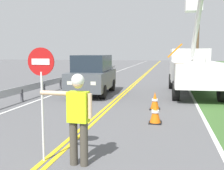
% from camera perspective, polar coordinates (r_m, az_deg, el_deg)
% --- Properties ---
extents(centerline_yellow_left, '(0.11, 110.00, 0.01)m').
position_cam_1_polar(centerline_yellow_left, '(20.47, 4.80, 0.52)').
color(centerline_yellow_left, yellow).
rests_on(centerline_yellow_left, ground).
extents(centerline_yellow_right, '(0.11, 110.00, 0.01)m').
position_cam_1_polar(centerline_yellow_right, '(20.44, 5.30, 0.50)').
color(centerline_yellow_right, yellow).
rests_on(centerline_yellow_right, ground).
extents(edge_line_right, '(0.12, 110.00, 0.01)m').
position_cam_1_polar(edge_line_right, '(20.35, 15.16, 0.27)').
color(edge_line_right, silver).
rests_on(edge_line_right, ground).
extents(edge_line_left, '(0.12, 110.00, 0.01)m').
position_cam_1_polar(edge_line_left, '(21.18, -4.67, 0.73)').
color(edge_line_left, silver).
rests_on(edge_line_left, ground).
extents(flagger_worker, '(1.09, 0.26, 1.83)m').
position_cam_1_polar(flagger_worker, '(5.38, -7.16, -5.96)').
color(flagger_worker, '#474238').
rests_on(flagger_worker, ground).
extents(stop_sign_paddle, '(0.56, 0.04, 2.33)m').
position_cam_1_polar(stop_sign_paddle, '(5.62, -14.53, 1.26)').
color(stop_sign_paddle, silver).
rests_on(stop_sign_paddle, ground).
extents(utility_bucket_truck, '(2.67, 6.89, 5.31)m').
position_cam_1_polar(utility_bucket_truck, '(15.61, 16.52, 3.49)').
color(utility_bucket_truck, white).
rests_on(utility_bucket_truck, ground).
extents(oncoming_suv_nearest, '(2.09, 4.68, 2.10)m').
position_cam_1_polar(oncoming_suv_nearest, '(14.65, -4.05, 2.19)').
color(oncoming_suv_nearest, '#4C5156').
rests_on(oncoming_suv_nearest, ground).
extents(utility_pole_mid, '(1.80, 0.28, 8.67)m').
position_cam_1_polar(utility_pole_mid, '(31.79, 17.55, 10.60)').
color(utility_pole_mid, brown).
rests_on(utility_pole_mid, ground).
extents(traffic_cone_lead, '(0.40, 0.40, 0.70)m').
position_cam_1_polar(traffic_cone_lead, '(8.76, 9.05, -5.78)').
color(traffic_cone_lead, orange).
rests_on(traffic_cone_lead, ground).
extents(traffic_cone_mid, '(0.40, 0.40, 0.70)m').
position_cam_1_polar(traffic_cone_mid, '(10.85, 8.96, -3.35)').
color(traffic_cone_mid, orange).
rests_on(traffic_cone_mid, ground).
extents(guardrail_left_shoulder, '(0.10, 32.00, 0.71)m').
position_cam_1_polar(guardrail_left_shoulder, '(18.28, -9.37, 1.32)').
color(guardrail_left_shoulder, '#9EA0A3').
rests_on(guardrail_left_shoulder, ground).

